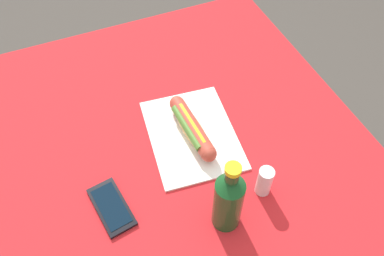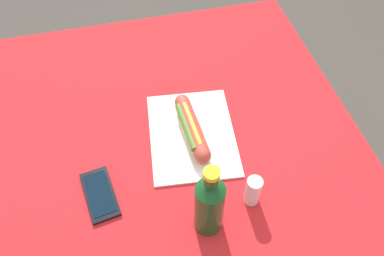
{
  "view_description": "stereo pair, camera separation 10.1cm",
  "coord_description": "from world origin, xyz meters",
  "px_view_note": "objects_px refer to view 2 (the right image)",
  "views": [
    {
      "loc": [
        -0.5,
        0.2,
        1.6
      ],
      "look_at": [
        0.08,
        -0.04,
        0.8
      ],
      "focal_mm": 36.43,
      "sensor_mm": 36.0,
      "label": 1
    },
    {
      "loc": [
        -0.53,
        0.1,
        1.6
      ],
      "look_at": [
        0.08,
        -0.04,
        0.8
      ],
      "focal_mm": 36.43,
      "sensor_mm": 36.0,
      "label": 2
    }
  ],
  "objects_px": {
    "hot_dog": "(192,128)",
    "soda_bottle": "(209,204)",
    "cell_phone": "(100,194)",
    "salt_shaker": "(253,191)"
  },
  "relations": [
    {
      "from": "hot_dog",
      "to": "soda_bottle",
      "type": "height_order",
      "value": "soda_bottle"
    },
    {
      "from": "hot_dog",
      "to": "soda_bottle",
      "type": "distance_m",
      "value": 0.26
    },
    {
      "from": "hot_dog",
      "to": "soda_bottle",
      "type": "bearing_deg",
      "value": 174.82
    },
    {
      "from": "hot_dog",
      "to": "soda_bottle",
      "type": "relative_size",
      "value": 1.03
    },
    {
      "from": "cell_phone",
      "to": "soda_bottle",
      "type": "distance_m",
      "value": 0.28
    },
    {
      "from": "cell_phone",
      "to": "soda_bottle",
      "type": "relative_size",
      "value": 0.68
    },
    {
      "from": "cell_phone",
      "to": "salt_shaker",
      "type": "xyz_separation_m",
      "value": [
        -0.1,
        -0.34,
        0.04
      ]
    },
    {
      "from": "hot_dog",
      "to": "salt_shaker",
      "type": "bearing_deg",
      "value": -157.4
    },
    {
      "from": "cell_phone",
      "to": "salt_shaker",
      "type": "bearing_deg",
      "value": -105.45
    },
    {
      "from": "hot_dog",
      "to": "cell_phone",
      "type": "height_order",
      "value": "hot_dog"
    }
  ]
}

